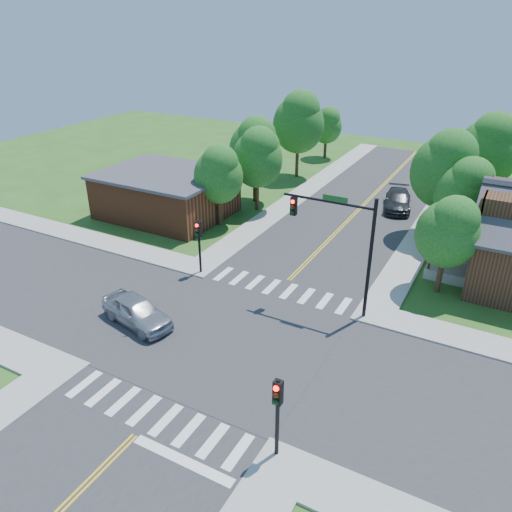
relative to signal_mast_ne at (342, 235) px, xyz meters
The scene contains 25 objects.
ground 8.37m from the signal_mast_ne, 125.00° to the right, with size 100.00×100.00×0.00m, color #2F541A.
road_ns 8.36m from the signal_mast_ne, 125.00° to the right, with size 10.00×90.00×0.04m, color #2D2D30.
road_ew 8.36m from the signal_mast_ne, 125.00° to the right, with size 90.00×10.00×0.04m, color #2D2D30.
intersection_patch 8.37m from the signal_mast_ne, 125.00° to the right, with size 10.20×10.20×0.06m, color #2D2D30.
sidewalk_nw 22.73m from the signal_mast_ne, 152.60° to the left, with size 40.00×40.00×0.14m.
crosswalk_north 6.23m from the signal_mast_ne, behind, with size 8.85×2.00×0.01m.
crosswalk_south 13.32m from the signal_mast_ne, 108.36° to the right, with size 8.85×2.00×0.01m.
centerline 8.34m from the signal_mast_ne, 125.00° to the right, with size 0.30×90.00×0.01m.
stop_bar 14.12m from the signal_mast_ne, 96.11° to the right, with size 4.60×0.45×0.09m, color white.
signal_mast_ne is the anchor object (origin of this frame).
signal_pole_se 11.55m from the signal_mast_ne, 81.44° to the right, with size 0.34×0.42×3.80m.
signal_pole_nw 9.76m from the signal_mast_ne, behind, with size 0.34×0.42×3.80m.
building_nw 19.87m from the signal_mast_ne, 157.21° to the left, with size 10.40×8.40×3.73m.
tree_e_a 7.09m from the signal_mast_ne, 46.09° to the left, with size 3.76×3.57×6.38m.
tree_e_b 12.90m from the signal_mast_ne, 68.10° to the left, with size 4.13×3.92×7.02m.
tree_e_c 21.43m from the signal_mast_ne, 75.81° to the left, with size 5.08×4.83×8.64m.
tree_e_d 30.01m from the signal_mast_ne, 79.93° to the left, with size 4.14×3.93×7.03m.
tree_w_a 14.97m from the signal_mast_ne, 148.88° to the left, with size 3.94×3.75×6.70m.
tree_w_b 19.10m from the signal_mast_ne, 132.85° to the left, with size 4.58×4.35×7.78m.
tree_w_c 26.05m from the signal_mast_ne, 119.26° to the left, with size 5.24×4.97×8.90m.
tree_w_d 33.75m from the signal_mast_ne, 112.44° to the left, with size 3.52×3.35×5.99m.
tree_house 14.11m from the signal_mast_ne, 77.52° to the left, with size 4.94×4.70×8.40m.
tree_bldg 16.91m from the signal_mast_ne, 134.03° to the left, with size 4.34×4.13×7.38m.
car_silver 12.08m from the signal_mast_ne, 144.42° to the right, with size 5.01×2.91×1.60m, color #B5B6BC.
car_dgrey 18.73m from the signal_mast_ne, 93.25° to the left, with size 3.34×5.67×1.54m, color #27292B.
Camera 1 is at (11.66, -18.45, 15.85)m, focal length 35.00 mm.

